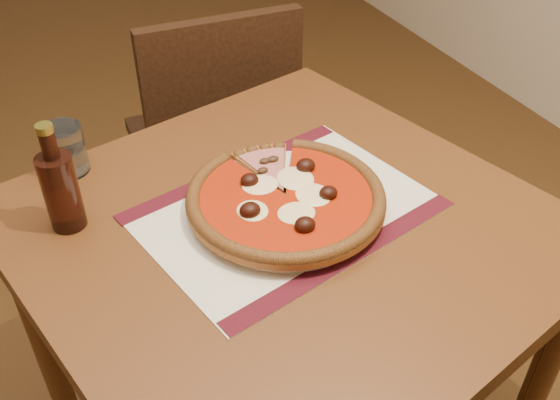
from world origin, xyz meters
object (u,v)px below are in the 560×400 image
object	(u,v)px
table	(285,266)
pizza	(286,196)
chair_far	(216,134)
water_glass	(65,150)
plate	(286,206)
bottle	(60,188)

from	to	relation	value
table	pizza	world-z (taller)	pizza
table	chair_far	world-z (taller)	chair_far
table	pizza	distance (m)	0.13
pizza	water_glass	size ratio (longest dim) A/B	3.67
plate	pizza	size ratio (longest dim) A/B	0.91
water_glass	bottle	size ratio (longest dim) A/B	0.48
table	water_glass	distance (m)	0.44
water_glass	bottle	world-z (taller)	bottle
chair_far	pizza	bearing A→B (deg)	82.76
table	water_glass	world-z (taller)	water_glass
water_glass	chair_far	bearing A→B (deg)	45.31
table	plate	xyz separation A→B (m)	(0.01, 0.02, 0.11)
table	pizza	size ratio (longest dim) A/B	3.00
water_glass	bottle	bearing A→B (deg)	-98.83
table	water_glass	xyz separation A→B (m)	(-0.30, 0.29, 0.15)
water_glass	table	bearing A→B (deg)	-44.32
plate	water_glass	world-z (taller)	water_glass
chair_far	plate	xyz separation A→B (m)	(-0.10, -0.68, 0.27)
plate	water_glass	distance (m)	0.41
chair_far	water_glass	distance (m)	0.66
bottle	chair_far	bearing A→B (deg)	52.74
chair_far	bottle	world-z (taller)	bottle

